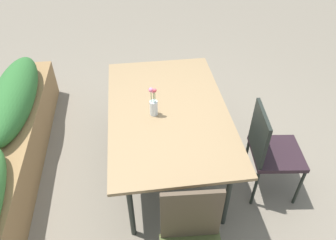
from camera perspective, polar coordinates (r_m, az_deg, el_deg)
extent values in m
plane|color=#756B5B|center=(3.39, -0.48, -8.31)|extent=(12.00, 12.00, 0.00)
cube|color=#8C704C|center=(2.89, 0.00, 1.66)|extent=(1.72, 1.07, 0.03)
cube|color=#232823|center=(2.90, 0.00, 1.25)|extent=(1.69, 1.04, 0.02)
cylinder|color=#232823|center=(2.74, 10.52, -13.41)|extent=(0.05, 0.05, 0.73)
cylinder|color=#232823|center=(3.74, 4.55, 4.54)|extent=(0.05, 0.05, 0.73)
cylinder|color=#232823|center=(2.66, -6.63, -15.37)|extent=(0.05, 0.05, 0.73)
cylinder|color=#232823|center=(3.67, -7.63, 3.56)|extent=(0.05, 0.05, 0.73)
cube|color=#4C3D2D|center=(2.21, 4.13, -16.56)|extent=(0.05, 0.41, 0.49)
cube|color=black|center=(3.04, 18.78, -5.63)|extent=(0.48, 0.48, 0.04)
cube|color=black|center=(2.82, 15.89, -2.42)|extent=(0.42, 0.08, 0.46)
cylinder|color=black|center=(3.40, 20.23, -5.85)|extent=(0.03, 0.03, 0.45)
cylinder|color=black|center=(3.16, 22.28, -11.02)|extent=(0.03, 0.03, 0.45)
cylinder|color=black|center=(3.28, 13.71, -6.15)|extent=(0.03, 0.03, 0.45)
cylinder|color=black|center=(3.03, 15.21, -11.59)|extent=(0.03, 0.03, 0.45)
cylinder|color=silver|center=(2.79, -2.55, 2.16)|extent=(0.07, 0.07, 0.14)
cylinder|color=#2D662D|center=(2.72, -2.34, 3.91)|extent=(0.01, 0.01, 0.16)
sphere|color=#DB4C56|center=(2.67, -2.38, 5.29)|extent=(0.03, 0.03, 0.03)
cylinder|color=#2D662D|center=(2.72, -2.56, 3.85)|extent=(0.01, 0.01, 0.15)
sphere|color=pink|center=(2.68, -2.60, 5.11)|extent=(0.03, 0.03, 0.03)
cylinder|color=#2D662D|center=(2.71, -3.00, 3.94)|extent=(0.01, 0.01, 0.16)
sphere|color=pink|center=(2.67, -3.06, 5.36)|extent=(0.04, 0.04, 0.04)
cube|color=olive|center=(3.36, -26.55, -8.54)|extent=(3.27, 0.44, 0.48)
ellipsoid|color=#2D662D|center=(3.67, -25.66, 3.84)|extent=(1.47, 0.39, 0.40)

